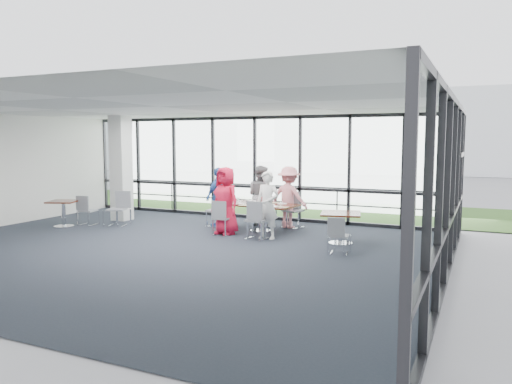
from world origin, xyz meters
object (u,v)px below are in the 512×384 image
at_px(side_table_left, 63,206).
at_px(chair_main_nl, 223,218).
at_px(diner_far_left, 261,196).
at_px(chair_spare_lb, 117,209).
at_px(diner_end, 219,197).
at_px(diner_near_left, 226,201).
at_px(main_table, 261,208).
at_px(side_table_right, 341,217).
at_px(chair_main_nr, 257,220).
at_px(structural_column, 121,168).
at_px(diner_near_right, 267,205).
at_px(chair_main_fl, 265,211).
at_px(chair_main_fr, 293,211).
at_px(chair_main_end, 216,210).
at_px(chair_spare_r, 339,236).
at_px(diner_far_right, 289,197).
at_px(chair_spare_la, 88,211).

relative_size(side_table_left, chair_main_nl, 1.10).
distance_m(diner_far_left, chair_spare_lb, 4.15).
distance_m(diner_end, chair_main_nl, 1.32).
xyz_separation_m(diner_near_left, diner_far_left, (0.28, 1.61, -0.02)).
xyz_separation_m(main_table, side_table_left, (-5.38, -1.72, -0.01)).
xyz_separation_m(side_table_right, chair_main_nl, (-3.09, -0.17, -0.20)).
bearing_deg(chair_main_nr, structural_column, 177.60).
bearing_deg(diner_near_right, chair_main_fl, 119.77).
bearing_deg(chair_main_fr, chair_main_end, 37.97).
bearing_deg(diner_end, diner_near_left, 52.49).
distance_m(structural_column, chair_main_fl, 4.63).
relative_size(diner_near_right, chair_spare_lb, 1.74).
relative_size(diner_near_left, chair_spare_r, 2.22).
bearing_deg(diner_far_left, chair_main_nl, 101.60).
relative_size(chair_main_fl, chair_main_end, 0.88).
height_order(diner_far_left, diner_far_right, diner_far_left).
distance_m(side_table_left, diner_far_left, 5.63).
xyz_separation_m(structural_column, diner_near_right, (5.26, -0.84, -0.75)).
distance_m(diner_end, chair_spare_lb, 2.97).
distance_m(side_table_left, chair_spare_lb, 1.50).
bearing_deg(diner_near_left, diner_far_right, 72.19).
distance_m(diner_near_right, diner_far_right, 1.70).
bearing_deg(side_table_left, diner_far_right, 23.37).
height_order(side_table_left, chair_spare_la, chair_spare_la).
bearing_deg(diner_far_left, diner_far_right, -159.32).
height_order(side_table_left, chair_main_fr, chair_main_fr).
bearing_deg(diner_far_left, chair_spare_lb, 48.59).
xyz_separation_m(main_table, diner_far_left, (-0.38, 0.85, 0.24)).
bearing_deg(chair_main_nl, chair_spare_lb, -179.58).
bearing_deg(side_table_right, structural_column, 174.58).
distance_m(side_table_right, diner_far_left, 3.19).
xyz_separation_m(diner_far_left, diner_far_right, (0.87, -0.02, -0.00)).
distance_m(side_table_left, diner_near_right, 6.02).
bearing_deg(diner_end, structural_column, -70.46).
bearing_deg(chair_main_nl, diner_far_right, 53.31).
bearing_deg(chair_spare_lb, diner_near_left, 164.62).
height_order(main_table, chair_spare_r, chair_spare_r).
bearing_deg(diner_far_right, chair_spare_lb, 31.05).
bearing_deg(chair_spare_la, chair_main_fl, 17.41).
distance_m(chair_main_nl, chair_spare_r, 3.46).
relative_size(diner_end, chair_main_fr, 1.72).
xyz_separation_m(chair_main_nr, chair_spare_la, (-5.31, -0.17, -0.05)).
bearing_deg(side_table_right, diner_near_right, -174.87).
xyz_separation_m(chair_main_nl, chair_spare_la, (-4.26, -0.33, -0.02)).
height_order(diner_far_left, diner_end, diner_far_left).
distance_m(chair_main_fl, chair_spare_r, 4.12).
xyz_separation_m(chair_spare_lb, chair_spare_r, (6.72, -0.74, -0.09)).
height_order(chair_main_nr, chair_main_fr, chair_main_fr).
bearing_deg(main_table, chair_spare_lb, -158.98).
distance_m(main_table, chair_main_end, 1.51).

